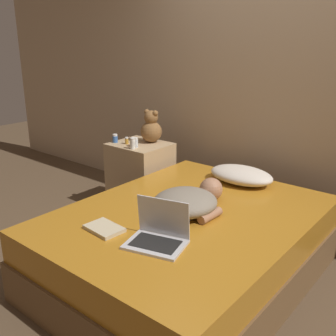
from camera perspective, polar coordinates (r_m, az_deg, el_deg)
The scene contains 14 objects.
ground_plane at distance 2.98m, azimuth 2.76°, elevation -15.33°, with size 12.00×12.00×0.00m, color brown.
wall_back at distance 3.61m, azimuth 15.51°, elevation 12.08°, with size 8.00×0.06×2.60m.
bed at distance 2.85m, azimuth 2.83°, elevation -11.12°, with size 1.52×1.98×0.51m.
nightstand at distance 3.93m, azimuth -4.01°, elevation -1.24°, with size 0.54×0.47×0.68m.
pillow at distance 3.31m, azimuth 10.58°, elevation -1.00°, with size 0.55×0.36×0.13m.
person_lying at distance 2.72m, azimuth 3.12°, elevation -4.71°, with size 0.45×0.62×0.17m.
laptop at distance 2.32m, azimuth -1.40°, elevation -9.53°, with size 0.39×0.33×0.26m.
teddy_bear at distance 3.85m, azimuth -2.45°, elevation 5.79°, with size 0.21×0.21×0.32m.
bottle_blue at distance 3.89m, azimuth -7.68°, elevation 4.28°, with size 0.05×0.05×0.08m.
bottle_clear at distance 3.69m, azimuth -4.72°, elevation 3.70°, with size 0.05×0.05×0.09m.
bottle_amber at distance 3.82m, azimuth -6.02°, elevation 3.97°, with size 0.03×0.03×0.07m.
bottle_white at distance 3.64m, azimuth -5.14°, elevation 3.54°, with size 0.05×0.05×0.10m.
bottle_red at distance 3.74m, azimuth -5.04°, elevation 3.82°, with size 0.04×0.04×0.09m.
book at distance 2.52m, azimuth -9.24°, elevation -8.65°, with size 0.25×0.18×0.02m.
Camera 1 is at (1.46, -2.01, 1.65)m, focal length 42.00 mm.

